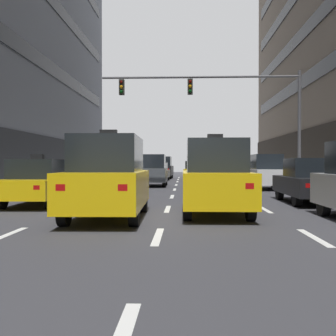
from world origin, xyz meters
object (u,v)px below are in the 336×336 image
object	(u,v)px
car_driving_5	(158,172)
traffic_signal_0	(228,101)
car_driving_0	(163,168)
taxi_driving_3	(215,177)
car_parked_3	(266,172)
car_parked_2	(310,181)
taxi_driving_4	(195,171)
car_driving_2	(153,170)
taxi_driving_1	(109,178)
taxi_driving_6	(39,183)

from	to	relation	value
car_driving_5	traffic_signal_0	size ratio (longest dim) A/B	0.40
car_driving_0	taxi_driving_3	size ratio (longest dim) A/B	1.01
car_driving_5	car_parked_3	size ratio (longest dim) A/B	1.02
car_parked_2	taxi_driving_3	bearing A→B (deg)	-137.83
car_parked_2	traffic_signal_0	distance (m)	8.06
car_parked_3	traffic_signal_0	size ratio (longest dim) A/B	0.39
traffic_signal_0	taxi_driving_4	bearing A→B (deg)	95.09
taxi_driving_3	car_driving_2	bearing A→B (deg)	101.42
car_driving_5	taxi_driving_3	bearing A→B (deg)	-82.05
taxi_driving_1	car_driving_5	xyz separation A→B (m)	(-0.17, 23.58, -0.33)
car_driving_0	car_driving_2	bearing A→B (deg)	-89.77
taxi_driving_4	car_driving_0	bearing A→B (deg)	137.67
taxi_driving_4	car_parked_2	distance (m)	22.38
car_parked_3	car_driving_0	bearing A→B (deg)	112.54
car_driving_0	car_parked_2	bearing A→B (deg)	-74.57
car_driving_0	traffic_signal_0	bearing A→B (deg)	-76.26
car_driving_5	car_driving_2	bearing A→B (deg)	-88.65
car_driving_0	car_driving_2	xyz separation A→B (m)	(0.06, -13.70, -0.05)
taxi_driving_1	car_parked_3	world-z (taller)	taxi_driving_1
car_driving_5	taxi_driving_6	xyz separation A→B (m)	(-3.01, -20.16, 0.04)
taxi_driving_1	taxi_driving_4	world-z (taller)	taxi_driving_1
car_driving_0	taxi_driving_6	xyz separation A→B (m)	(-3.14, -25.99, -0.27)
car_driving_2	traffic_signal_0	distance (m)	7.47
taxi_driving_6	car_parked_2	distance (m)	10.07
taxi_driving_1	taxi_driving_3	size ratio (longest dim) A/B	1.03
car_driving_2	taxi_driving_6	bearing A→B (deg)	-104.57
taxi_driving_3	car_driving_5	bearing A→B (deg)	97.95
car_driving_5	car_parked_3	world-z (taller)	car_parked_3
taxi_driving_1	car_driving_5	world-z (taller)	taxi_driving_1
taxi_driving_6	traffic_signal_0	distance (m)	11.54
car_driving_2	car_driving_5	distance (m)	7.88
taxi_driving_4	car_driving_2	bearing A→B (deg)	-105.65
car_driving_0	taxi_driving_1	world-z (taller)	taxi_driving_1
car_parked_3	car_parked_2	bearing A→B (deg)	-90.01
car_driving_2	taxi_driving_3	xyz separation A→B (m)	(2.96, -14.67, 0.05)
car_driving_0	car_parked_3	xyz separation A→B (m)	(6.87, -16.55, -0.08)
car_parked_3	taxi_driving_6	bearing A→B (deg)	-136.69
taxi_driving_1	car_driving_2	bearing A→B (deg)	89.94
taxi_driving_4	traffic_signal_0	bearing A→B (deg)	-84.91
taxi_driving_4	car_parked_3	distance (m)	14.24
taxi_driving_3	car_driving_5	distance (m)	22.76
car_driving_0	traffic_signal_0	size ratio (longest dim) A/B	0.42
car_driving_5	taxi_driving_4	bearing A→B (deg)	42.91
car_parked_2	taxi_driving_4	bearing A→B (deg)	99.69
car_driving_0	taxi_driving_3	distance (m)	28.53
car_driving_0	car_driving_2	distance (m)	13.70
taxi_driving_3	traffic_signal_0	world-z (taller)	traffic_signal_0
car_parked_2	car_parked_3	size ratio (longest dim) A/B	1.09
taxi_driving_6	car_parked_3	distance (m)	13.76
taxi_driving_1	taxi_driving_6	bearing A→B (deg)	132.91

